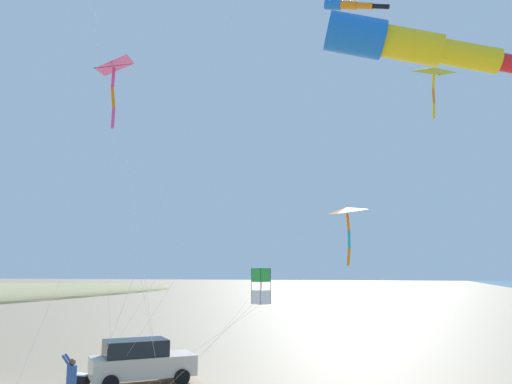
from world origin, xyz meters
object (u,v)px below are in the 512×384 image
object	(u,v)px
person_adult_flyer	(71,378)
kite_delta_rainbow_low_near	(113,67)
cooler_box	(82,379)
kite_windsock_yellow_midlevel	(347,5)
kite_windsock_green_low_center	(407,45)
kite_delta_magenta_far_left	(347,212)
kite_delta_orange_high_right	(434,72)
parked_car	(141,361)
kite_box_purple_drifting	(261,286)

from	to	relation	value
person_adult_flyer	kite_delta_rainbow_low_near	distance (m)	11.01
cooler_box	kite_windsock_yellow_midlevel	world-z (taller)	kite_windsock_yellow_midlevel
kite_windsock_yellow_midlevel	kite_windsock_green_low_center	world-z (taller)	kite_windsock_yellow_midlevel
kite_delta_magenta_far_left	kite_windsock_green_low_center	distance (m)	10.80
kite_delta_rainbow_low_near	kite_delta_orange_high_right	xyz separation A→B (m)	(-9.75, -13.87, 4.16)
parked_car	cooler_box	xyz separation A→B (m)	(2.39, 0.72, -0.74)
kite_delta_magenta_far_left	kite_delta_rainbow_low_near	bearing A→B (deg)	57.05
kite_windsock_yellow_midlevel	kite_box_purple_drifting	world-z (taller)	kite_windsock_yellow_midlevel
kite_windsock_green_low_center	kite_box_purple_drifting	xyz separation A→B (m)	(7.07, -11.89, -5.55)
cooler_box	kite_windsock_yellow_midlevel	bearing A→B (deg)	-143.16
person_adult_flyer	kite_delta_orange_high_right	world-z (taller)	kite_delta_orange_high_right
cooler_box	kite_windsock_green_low_center	world-z (taller)	kite_windsock_green_low_center
kite_delta_magenta_far_left	kite_windsock_green_low_center	xyz separation A→B (m)	(-2.73, 10.16, 2.40)
parked_car	kite_delta_magenta_far_left	size ratio (longest dim) A/B	0.57
person_adult_flyer	kite_windsock_yellow_midlevel	bearing A→B (deg)	-128.28
kite_delta_magenta_far_left	kite_windsock_green_low_center	bearing A→B (deg)	105.06
parked_car	cooler_box	bearing A→B (deg)	16.73
kite_delta_rainbow_low_near	parked_car	bearing A→B (deg)	-67.50
kite_windsock_green_low_center	kite_delta_rainbow_low_near	bearing A→B (deg)	-9.26
kite_box_purple_drifting	kite_delta_orange_high_right	bearing A→B (deg)	-158.18
parked_car	person_adult_flyer	size ratio (longest dim) A/B	2.46
parked_car	kite_delta_orange_high_right	size ratio (longest dim) A/B	0.28
kite_delta_orange_high_right	kite_delta_magenta_far_left	bearing A→B (deg)	51.46
parked_car	kite_delta_rainbow_low_near	world-z (taller)	kite_delta_rainbow_low_near
kite_delta_rainbow_low_near	person_adult_flyer	bearing A→B (deg)	-44.39
kite_windsock_yellow_midlevel	kite_delta_magenta_far_left	world-z (taller)	kite_windsock_yellow_midlevel
parked_car	kite_delta_orange_high_right	xyz separation A→B (m)	(-12.79, -6.52, 14.01)
kite_windsock_yellow_midlevel	parked_car	bearing A→B (deg)	41.28
kite_delta_orange_high_right	kite_box_purple_drifting	distance (m)	14.17
cooler_box	person_adult_flyer	bearing A→B (deg)	120.91
kite_windsock_yellow_midlevel	kite_delta_magenta_far_left	distance (m)	14.03
cooler_box	kite_delta_rainbow_low_near	bearing A→B (deg)	129.35
kite_windsock_yellow_midlevel	kite_delta_orange_high_right	world-z (taller)	kite_windsock_yellow_midlevel
kite_windsock_green_low_center	person_adult_flyer	bearing A→B (deg)	-22.03
person_adult_flyer	kite_windsock_yellow_midlevel	world-z (taller)	kite_windsock_yellow_midlevel
person_adult_flyer	kite_delta_rainbow_low_near	bearing A→B (deg)	135.61
cooler_box	kite_box_purple_drifting	distance (m)	8.72
parked_car	person_adult_flyer	xyz separation A→B (m)	(0.50, 3.88, 0.03)
kite_windsock_yellow_midlevel	kite_delta_rainbow_low_near	distance (m)	18.08
kite_delta_orange_high_right	kite_windsock_green_low_center	distance (m)	16.22
parked_car	kite_delta_orange_high_right	bearing A→B (deg)	-153.00
cooler_box	kite_box_purple_drifting	xyz separation A→B (m)	(-6.80, -3.88, 3.84)
kite_delta_magenta_far_left	kite_delta_orange_high_right	bearing A→B (deg)	-128.54
cooler_box	kite_delta_rainbow_low_near	distance (m)	13.63
parked_car	kite_windsock_green_low_center	size ratio (longest dim) A/B	0.27
person_adult_flyer	kite_box_purple_drifting	xyz separation A→B (m)	(-4.91, -7.04, 3.08)
kite_windsock_green_low_center	kite_delta_magenta_far_left	bearing A→B (deg)	-74.94
parked_car	kite_delta_rainbow_low_near	xyz separation A→B (m)	(-3.05, 7.35, 9.86)
cooler_box	kite_windsock_green_low_center	distance (m)	18.57
parked_car	kite_windsock_yellow_midlevel	xyz separation A→B (m)	(-8.35, -7.33, 18.97)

